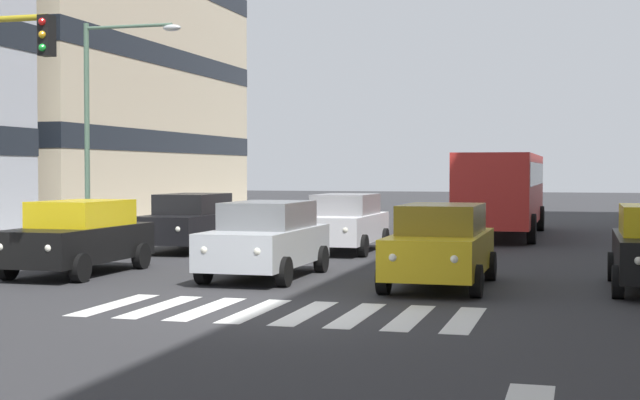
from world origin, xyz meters
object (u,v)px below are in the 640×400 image
Objects in this scene: car_2 at (266,239)px; car_3 at (79,236)px; car_row2_0 at (345,222)px; car_1 at (441,244)px; car_row2_1 at (191,221)px; street_lamp_right at (103,108)px; bus_behind_traffic at (502,186)px.

car_3 is at bearing 5.89° from car_2.
car_row2_0 is (-4.56, -7.40, 0.00)m from car_3.
car_1 is 1.00× the size of car_row2_1.
car_row2_0 is 0.66× the size of street_lamp_right.
car_2 is at bearing 89.32° from car_row2_0.
car_1 is at bearing 90.00° from bus_behind_traffic.
street_lamp_right reaches higher than car_3.
car_row2_0 is (3.96, -7.51, 0.00)m from car_1.
car_1 is 15.75m from bus_behind_traffic.
car_row2_0 is 0.42× the size of bus_behind_traffic.
car_1 is 8.52m from car_3.
car_row2_1 is at bearing -53.62° from car_2.
car_3 is 0.66× the size of street_lamp_right.
car_row2_0 is at bearing -62.22° from car_1.
bus_behind_traffic is 1.56× the size of street_lamp_right.
street_lamp_right is (7.06, -5.45, 3.44)m from car_2.
car_1 is at bearing 142.00° from car_row2_1.
car_2 is 6.94m from car_row2_0.
bus_behind_traffic is (0.00, -15.72, 0.97)m from car_1.
car_1 is 8.49m from car_row2_0.
car_1 is at bearing 179.30° from car_3.
car_row2_0 is 4.65m from car_row2_1.
car_3 is 1.00× the size of car_row2_0.
street_lamp_right is (11.10, -6.01, 3.44)m from car_1.
street_lamp_right is (2.58, -5.91, 3.44)m from car_3.
car_3 is 0.42× the size of bus_behind_traffic.
car_2 is 0.66× the size of street_lamp_right.
car_row2_1 is 4.34m from street_lamp_right.
car_row2_1 is at bearing -38.00° from car_1.
bus_behind_traffic is (-8.53, -9.05, 0.97)m from car_row2_1.
street_lamp_right reaches higher than car_2.
street_lamp_right reaches higher than car_row2_0.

